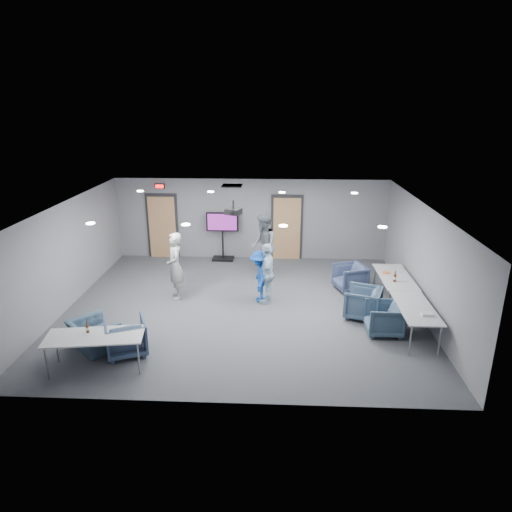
{
  "coord_description": "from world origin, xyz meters",
  "views": [
    {
      "loc": [
        0.88,
        -10.8,
        5.08
      ],
      "look_at": [
        0.33,
        0.63,
        1.2
      ],
      "focal_mm": 32.0,
      "sensor_mm": 36.0,
      "label": 1
    }
  ],
  "objects_px": {
    "projector": "(233,211)",
    "chair_front_a": "(126,337)",
    "person_a": "(175,266)",
    "chair_right_c": "(384,319)",
    "bottle_front": "(87,328)",
    "person_b": "(263,245)",
    "person_c": "(267,273)",
    "table_right_b": "(416,309)",
    "person_d": "(259,276)",
    "table_front_left": "(95,337)",
    "bottle_right": "(395,278)",
    "table_right_a": "(395,278)",
    "chair_front_b": "(94,335)",
    "tv_stand": "(223,233)",
    "chair_right_b": "(363,303)",
    "chair_right_a": "(350,277)"
  },
  "relations": [
    {
      "from": "person_a",
      "to": "table_right_b",
      "type": "distance_m",
      "value": 6.14
    },
    {
      "from": "bottle_front",
      "to": "projector",
      "type": "distance_m",
      "value": 4.65
    },
    {
      "from": "person_b",
      "to": "chair_front_a",
      "type": "relative_size",
      "value": 2.3
    },
    {
      "from": "table_right_a",
      "to": "bottle_front",
      "type": "relative_size",
      "value": 7.87
    },
    {
      "from": "chair_right_c",
      "to": "bottle_front",
      "type": "relative_size",
      "value": 3.26
    },
    {
      "from": "person_c",
      "to": "chair_right_b",
      "type": "height_order",
      "value": "person_c"
    },
    {
      "from": "person_a",
      "to": "person_c",
      "type": "bearing_deg",
      "value": 67.46
    },
    {
      "from": "chair_front_a",
      "to": "person_a",
      "type": "bearing_deg",
      "value": -121.54
    },
    {
      "from": "person_a",
      "to": "table_right_a",
      "type": "xyz_separation_m",
      "value": [
        5.83,
        0.0,
        -0.23
      ]
    },
    {
      "from": "person_a",
      "to": "chair_right_b",
      "type": "distance_m",
      "value": 4.97
    },
    {
      "from": "chair_right_c",
      "to": "tv_stand",
      "type": "relative_size",
      "value": 0.49
    },
    {
      "from": "chair_right_a",
      "to": "chair_front_a",
      "type": "xyz_separation_m",
      "value": [
        -5.23,
        -3.72,
        0.01
      ]
    },
    {
      "from": "person_c",
      "to": "person_d",
      "type": "xyz_separation_m",
      "value": [
        -0.21,
        0.07,
        -0.12
      ]
    },
    {
      "from": "chair_front_a",
      "to": "table_front_left",
      "type": "bearing_deg",
      "value": 33.34
    },
    {
      "from": "table_right_b",
      "to": "table_front_left",
      "type": "bearing_deg",
      "value": 103.69
    },
    {
      "from": "person_b",
      "to": "projector",
      "type": "bearing_deg",
      "value": -29.42
    },
    {
      "from": "chair_right_b",
      "to": "bottle_front",
      "type": "xyz_separation_m",
      "value": [
        -5.87,
        -2.45,
        0.44
      ]
    },
    {
      "from": "person_c",
      "to": "chair_right_c",
      "type": "xyz_separation_m",
      "value": [
        2.72,
        -1.62,
        -0.45
      ]
    },
    {
      "from": "person_c",
      "to": "bottle_right",
      "type": "height_order",
      "value": "person_c"
    },
    {
      "from": "table_front_left",
      "to": "chair_right_c",
      "type": "bearing_deg",
      "value": 7.63
    },
    {
      "from": "person_b",
      "to": "table_right_a",
      "type": "relative_size",
      "value": 1.0
    },
    {
      "from": "person_c",
      "to": "bottle_right",
      "type": "bearing_deg",
      "value": 86.53
    },
    {
      "from": "person_a",
      "to": "table_right_b",
      "type": "xyz_separation_m",
      "value": [
        5.83,
        -1.9,
        -0.23
      ]
    },
    {
      "from": "person_c",
      "to": "table_right_b",
      "type": "distance_m",
      "value": 3.8
    },
    {
      "from": "bottle_front",
      "to": "table_right_b",
      "type": "bearing_deg",
      "value": 12.41
    },
    {
      "from": "chair_right_a",
      "to": "projector",
      "type": "height_order",
      "value": "projector"
    },
    {
      "from": "chair_right_b",
      "to": "bottle_front",
      "type": "distance_m",
      "value": 6.38
    },
    {
      "from": "chair_right_c",
      "to": "bottle_front",
      "type": "distance_m",
      "value": 6.43
    },
    {
      "from": "chair_front_a",
      "to": "tv_stand",
      "type": "bearing_deg",
      "value": -125.2
    },
    {
      "from": "bottle_right",
      "to": "projector",
      "type": "relative_size",
      "value": 0.62
    },
    {
      "from": "person_c",
      "to": "chair_right_a",
      "type": "distance_m",
      "value": 2.55
    },
    {
      "from": "chair_right_c",
      "to": "table_right_b",
      "type": "xyz_separation_m",
      "value": [
        0.65,
        -0.13,
        0.32
      ]
    },
    {
      "from": "chair_right_a",
      "to": "tv_stand",
      "type": "distance_m",
      "value": 4.62
    },
    {
      "from": "chair_front_b",
      "to": "tv_stand",
      "type": "xyz_separation_m",
      "value": [
        2.1,
        5.98,
        0.61
      ]
    },
    {
      "from": "person_c",
      "to": "projector",
      "type": "height_order",
      "value": "projector"
    },
    {
      "from": "chair_front_b",
      "to": "chair_right_b",
      "type": "bearing_deg",
      "value": -120.76
    },
    {
      "from": "tv_stand",
      "to": "chair_right_c",
      "type": "bearing_deg",
      "value": -49.32
    },
    {
      "from": "chair_front_b",
      "to": "tv_stand",
      "type": "distance_m",
      "value": 6.36
    },
    {
      "from": "person_c",
      "to": "person_d",
      "type": "height_order",
      "value": "person_c"
    },
    {
      "from": "chair_front_a",
      "to": "bottle_front",
      "type": "xyz_separation_m",
      "value": [
        -0.58,
        -0.48,
        0.44
      ]
    },
    {
      "from": "person_d",
      "to": "chair_right_c",
      "type": "relative_size",
      "value": 1.73
    },
    {
      "from": "table_right_b",
      "to": "table_front_left",
      "type": "distance_m",
      "value": 6.87
    },
    {
      "from": "chair_right_b",
      "to": "table_front_left",
      "type": "height_order",
      "value": "chair_right_b"
    },
    {
      "from": "chair_right_b",
      "to": "bottle_right",
      "type": "bearing_deg",
      "value": 142.83
    },
    {
      "from": "person_a",
      "to": "table_right_a",
      "type": "distance_m",
      "value": 5.84
    },
    {
      "from": "table_front_left",
      "to": "tv_stand",
      "type": "relative_size",
      "value": 1.21
    },
    {
      "from": "chair_front_b",
      "to": "table_right_b",
      "type": "height_order",
      "value": "table_right_b"
    },
    {
      "from": "projector",
      "to": "chair_front_a",
      "type": "bearing_deg",
      "value": -100.02
    },
    {
      "from": "person_b",
      "to": "bottle_front",
      "type": "relative_size",
      "value": 7.87
    },
    {
      "from": "chair_right_a",
      "to": "chair_right_c",
      "type": "relative_size",
      "value": 1.01
    }
  ]
}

